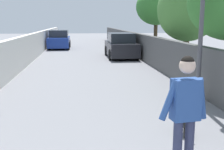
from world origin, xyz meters
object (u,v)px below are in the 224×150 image
Objects in this scene: person_skateboarder at (185,108)px; car_near at (121,46)px; tree_right_near at (156,7)px; tree_right_distant at (188,10)px; dog at (184,122)px; car_far at (59,40)px.

car_near is at bearing -4.93° from person_skateboarder.
tree_right_near is 4.23m from car_near.
tree_right_distant reaches higher than dog.
tree_right_near is at bearing -13.04° from dog.
tree_right_distant reaches higher than car_near.
car_near reaches higher than dog.
car_far is at bearing 33.51° from tree_right_distant.
car_near is 7.83m from car_far.
car_near is at bearing -2.62° from dog.
person_skateboarder reaches higher than car_near.
person_skateboarder is at bearing 158.71° from tree_right_distant.
car_near is (4.05, 2.71, -2.10)m from tree_right_distant.
dog is (-14.45, 3.35, -2.97)m from tree_right_near.
tree_right_near reaches higher than person_skateboarder.
person_skateboarder is 1.92m from dog.
car_far is (10.59, 7.01, -2.11)m from tree_right_distant.
dog is at bearing -21.82° from person_skateboarder.
tree_right_near is 1.11× the size of car_near.
dog is at bearing 166.96° from tree_right_near.
dog is at bearing 158.81° from tree_right_distant.
person_skateboarder is at bearing -171.49° from car_far.
person_skateboarder is 0.43× the size of car_near.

